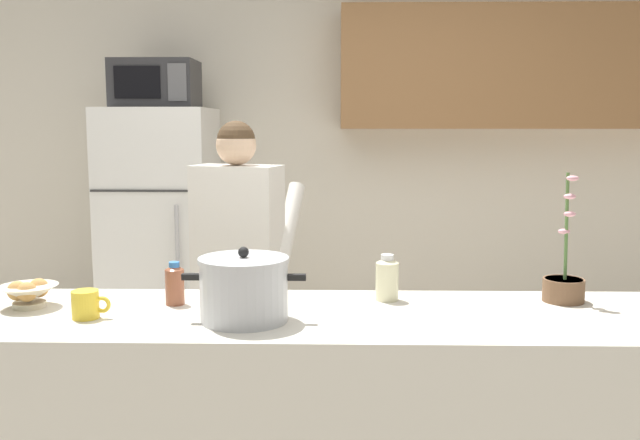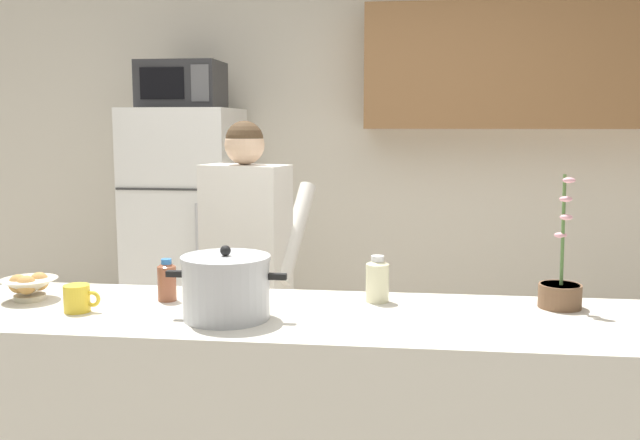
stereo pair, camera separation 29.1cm
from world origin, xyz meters
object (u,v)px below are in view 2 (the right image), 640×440
(coffee_mug, at_px, (78,298))
(bread_bowl, at_px, (29,287))
(refrigerator, at_px, (187,243))
(cooking_pot, at_px, (226,287))
(bottle_mid_counter, at_px, (377,279))
(potted_orchid, at_px, (560,289))
(bottle_near_edge, at_px, (167,280))
(microwave, at_px, (182,85))
(person_near_pot, at_px, (247,249))

(coffee_mug, relative_size, bread_bowl, 0.64)
(refrigerator, height_order, coffee_mug, refrigerator)
(cooking_pot, distance_m, bottle_mid_counter, 0.57)
(cooking_pot, bearing_deg, potted_orchid, 13.68)
(coffee_mug, distance_m, potted_orchid, 1.70)
(bottle_near_edge, bearing_deg, bread_bowl, -173.73)
(coffee_mug, height_order, bread_bowl, bread_bowl)
(microwave, height_order, bottle_near_edge, microwave)
(coffee_mug, xyz_separation_m, bottle_near_edge, (0.26, 0.19, 0.03))
(bread_bowl, height_order, potted_orchid, potted_orchid)
(bottle_mid_counter, height_order, potted_orchid, potted_orchid)
(refrigerator, bearing_deg, potted_orchid, -41.15)
(cooking_pot, height_order, potted_orchid, potted_orchid)
(coffee_mug, xyz_separation_m, potted_orchid, (1.68, 0.26, 0.02))
(cooking_pot, bearing_deg, bottle_mid_counter, 29.89)
(cooking_pot, xyz_separation_m, bottle_mid_counter, (0.49, 0.28, -0.02))
(cooking_pot, bearing_deg, person_near_pot, 98.95)
(cooking_pot, relative_size, potted_orchid, 0.86)
(microwave, bearing_deg, bottle_near_edge, -74.24)
(refrigerator, relative_size, potted_orchid, 3.50)
(microwave, xyz_separation_m, bread_bowl, (-0.03, -1.77, -0.83))
(refrigerator, bearing_deg, coffee_mug, -83.23)
(potted_orchid, bearing_deg, coffee_mug, -171.11)
(refrigerator, relative_size, cooking_pot, 4.05)
(bottle_near_edge, bearing_deg, refrigerator, 105.57)
(refrigerator, relative_size, coffee_mug, 12.70)
(person_near_pot, height_order, bottle_near_edge, person_near_pot)
(person_near_pot, height_order, potted_orchid, person_near_pot)
(bottle_mid_counter, bearing_deg, person_near_pot, 133.34)
(cooking_pot, height_order, bread_bowl, cooking_pot)
(refrigerator, xyz_separation_m, bottle_near_edge, (0.48, -1.74, 0.17))
(bread_bowl, bearing_deg, potted_orchid, 3.86)
(refrigerator, distance_m, bread_bowl, 1.80)
(person_near_pot, relative_size, bread_bowl, 7.69)
(refrigerator, bearing_deg, bottle_near_edge, -74.43)
(refrigerator, height_order, person_near_pot, refrigerator)
(coffee_mug, relative_size, bottle_near_edge, 0.84)
(microwave, xyz_separation_m, bottle_near_edge, (0.48, -1.72, -0.81))
(microwave, bearing_deg, bottle_mid_counter, -52.50)
(coffee_mug, bearing_deg, bottle_mid_counter, 14.61)
(refrigerator, distance_m, person_near_pot, 1.16)
(microwave, bearing_deg, coffee_mug, -83.16)
(microwave, xyz_separation_m, cooking_pot, (0.76, -1.92, -0.78))
(microwave, relative_size, bread_bowl, 2.33)
(microwave, distance_m, cooking_pot, 2.21)
(bread_bowl, xyz_separation_m, potted_orchid, (1.93, 0.13, 0.01))
(refrigerator, xyz_separation_m, coffee_mug, (0.23, -1.93, 0.14))
(microwave, distance_m, bread_bowl, 1.96)
(refrigerator, distance_m, potted_orchid, 2.53)
(refrigerator, distance_m, coffee_mug, 1.95)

